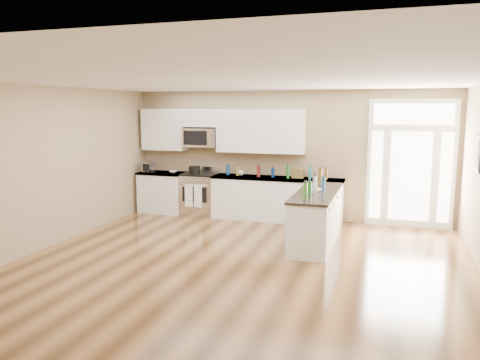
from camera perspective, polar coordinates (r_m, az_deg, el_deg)
The scene contains 19 objects.
ground at distance 6.83m, azimuth -1.58°, elevation -11.96°, with size 8.00×8.00×0.00m, color #462B13.
room_shell at distance 6.42m, azimuth -1.65°, elevation 2.45°, with size 8.00×8.00×8.00m.
back_cabinet_left at distance 11.10m, azimuth -9.31°, elevation -1.63°, with size 1.10×0.66×0.94m.
back_cabinet_right at distance 10.17m, azimuth 4.47°, elevation -2.49°, with size 2.85×0.66×0.94m.
peninsula_cabinet at distance 8.58m, azimuth 9.28°, elevation -4.70°, with size 0.69×2.32×0.94m.
upper_cabinet_left at distance 11.06m, azimuth -9.20°, elevation 6.10°, with size 1.04×0.33×0.95m, color white.
upper_cabinet_right at distance 10.23m, azimuth 2.48°, elevation 5.99°, with size 1.94×0.33×0.95m, color white.
upper_cabinet_short at distance 10.67m, azimuth -4.74°, elevation 7.56°, with size 0.82×0.33×0.40m, color white.
microwave at distance 10.65m, azimuth -4.79°, elevation 5.19°, with size 0.78×0.41×0.42m.
entry_door at distance 10.05m, azimuth 20.08°, elevation 1.86°, with size 1.70×0.10×2.60m.
wall_art_near at distance 8.36m, azimuth 26.96°, elevation 2.90°, with size 0.05×0.58×0.58m.
kitchen_range at distance 10.70m, azimuth -4.90°, elevation -1.70°, with size 0.78×0.69×1.08m.
stockpot at distance 10.56m, azimuth -5.58°, elevation 1.27°, with size 0.26×0.26×0.20m, color black.
toaster_oven at distance 11.08m, azimuth -11.10°, elevation 1.56°, with size 0.28×0.22×0.24m, color silver.
cardboard_box at distance 10.06m, azimuth 7.07°, elevation 0.83°, with size 0.25×0.18×0.20m, color brown.
bowl_left at distance 10.89m, azimuth -8.15°, elevation 0.98°, with size 0.18×0.18×0.04m, color white.
bowl_peninsula at distance 8.47m, azimuth 9.31°, elevation -1.21°, with size 0.17×0.17×0.05m, color white.
cup_counter at distance 10.39m, azimuth 0.11°, elevation 0.87°, with size 0.13×0.13×0.10m, color white.
counter_bottles at distance 9.20m, azimuth 6.18°, elevation 0.28°, with size 2.40×2.46×0.31m.
Camera 1 is at (2.12, -6.02, 2.41)m, focal length 35.00 mm.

